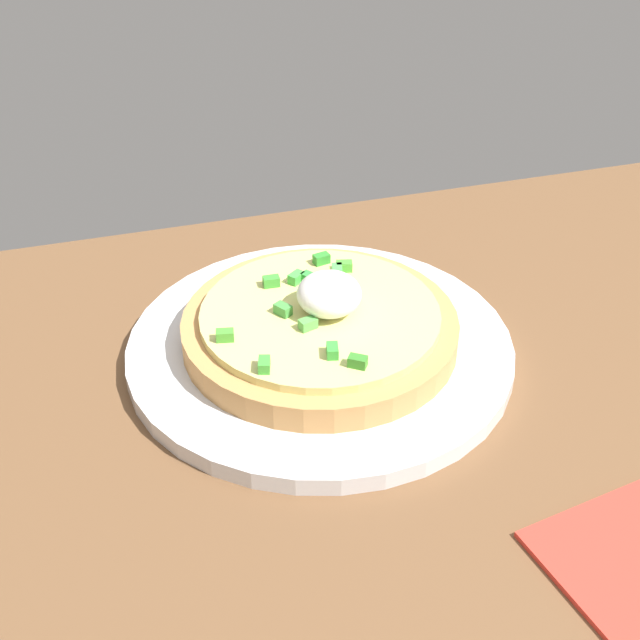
# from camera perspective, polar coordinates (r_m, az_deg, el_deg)

# --- Properties ---
(dining_table) EXTENTS (1.15, 0.73, 0.02)m
(dining_table) POSITION_cam_1_polar(r_m,az_deg,el_deg) (0.62, 9.52, -9.04)
(dining_table) COLOR brown
(dining_table) RESTS_ON ground
(plate) EXTENTS (0.30, 0.30, 0.01)m
(plate) POSITION_cam_1_polar(r_m,az_deg,el_deg) (0.67, -0.00, -1.88)
(plate) COLOR silver
(plate) RESTS_ON dining_table
(pizza) EXTENTS (0.21, 0.21, 0.06)m
(pizza) POSITION_cam_1_polar(r_m,az_deg,el_deg) (0.66, 0.03, -0.33)
(pizza) COLOR tan
(pizza) RESTS_ON plate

